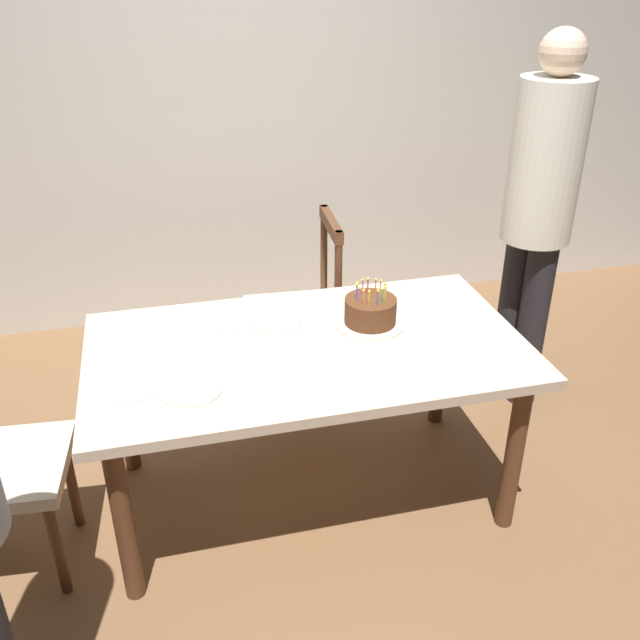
% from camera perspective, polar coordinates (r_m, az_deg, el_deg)
% --- Properties ---
extents(ground, '(6.40, 6.40, 0.00)m').
position_cam_1_polar(ground, '(3.08, -0.93, -13.96)').
color(ground, brown).
extents(back_wall, '(6.40, 0.10, 2.60)m').
position_cam_1_polar(back_wall, '(4.18, -7.16, 17.38)').
color(back_wall, beige).
rests_on(back_wall, ground).
extents(dining_table, '(1.66, 0.93, 0.74)m').
position_cam_1_polar(dining_table, '(2.69, -1.04, -3.63)').
color(dining_table, beige).
rests_on(dining_table, ground).
extents(birthday_cake, '(0.28, 0.28, 0.18)m').
position_cam_1_polar(birthday_cake, '(2.76, 4.16, 0.60)').
color(birthday_cake, silver).
rests_on(birthday_cake, dining_table).
extents(plate_near_celebrant, '(0.22, 0.22, 0.01)m').
position_cam_1_polar(plate_near_celebrant, '(2.41, -10.57, -5.61)').
color(plate_near_celebrant, white).
rests_on(plate_near_celebrant, dining_table).
extents(plate_far_side, '(0.22, 0.22, 0.01)m').
position_cam_1_polar(plate_far_side, '(2.81, -3.67, -0.06)').
color(plate_far_side, white).
rests_on(plate_far_side, dining_table).
extents(fork_near_celebrant, '(0.18, 0.05, 0.01)m').
position_cam_1_polar(fork_near_celebrant, '(2.41, -14.35, -6.31)').
color(fork_near_celebrant, silver).
rests_on(fork_near_celebrant, dining_table).
extents(fork_far_side, '(0.18, 0.04, 0.01)m').
position_cam_1_polar(fork_far_side, '(2.78, -6.88, -0.57)').
color(fork_far_side, silver).
rests_on(fork_far_side, dining_table).
extents(chair_spindle_back, '(0.47, 0.47, 0.95)m').
position_cam_1_polar(chair_spindle_back, '(3.47, -1.88, 0.56)').
color(chair_spindle_back, beige).
rests_on(chair_spindle_back, ground).
extents(person_guest, '(0.32, 0.32, 1.79)m').
position_cam_1_polar(person_guest, '(3.37, 17.57, 8.94)').
color(person_guest, '#262328').
rests_on(person_guest, ground).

